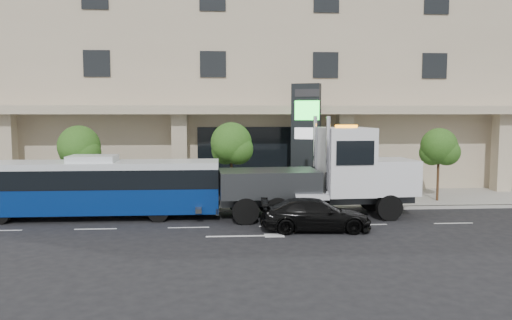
% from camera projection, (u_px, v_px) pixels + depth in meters
% --- Properties ---
extents(ground, '(120.00, 120.00, 0.00)m').
position_uv_depth(ground, '(275.00, 219.00, 23.63)').
color(ground, black).
rests_on(ground, ground).
extents(sidewalk, '(120.00, 6.00, 0.15)m').
position_uv_depth(sidewalk, '(266.00, 199.00, 28.59)').
color(sidewalk, gray).
rests_on(sidewalk, ground).
extents(curb, '(120.00, 0.30, 0.15)m').
position_uv_depth(curb, '(271.00, 209.00, 25.61)').
color(curb, gray).
rests_on(curb, ground).
extents(convention_center, '(60.00, 17.60, 20.00)m').
position_uv_depth(convention_center, '(254.00, 48.00, 38.02)').
color(convention_center, tan).
rests_on(convention_center, ground).
extents(tree_left, '(2.27, 2.20, 4.22)m').
position_uv_depth(tree_left, '(80.00, 149.00, 26.20)').
color(tree_left, '#422B19').
rests_on(tree_left, sidewalk).
extents(tree_mid, '(2.28, 2.20, 4.38)m').
position_uv_depth(tree_mid, '(232.00, 146.00, 26.76)').
color(tree_mid, '#422B19').
rests_on(tree_mid, sidewalk).
extents(tree_right, '(2.10, 2.00, 4.04)m').
position_uv_depth(tree_right, '(439.00, 149.00, 27.59)').
color(tree_right, '#422B19').
rests_on(tree_right, sidewalk).
extents(city_bus, '(11.90, 2.53, 3.01)m').
position_uv_depth(city_bus, '(93.00, 186.00, 23.69)').
color(city_bus, black).
rests_on(city_bus, ground).
extents(tow_truck, '(10.72, 3.12, 4.87)m').
position_uv_depth(tow_truck, '(326.00, 176.00, 23.95)').
color(tow_truck, '#2D3033').
rests_on(tow_truck, ground).
extents(black_sedan, '(4.78, 2.17, 1.36)m').
position_uv_depth(black_sedan, '(316.00, 215.00, 21.30)').
color(black_sedan, black).
rests_on(black_sedan, ground).
extents(signage_pylon, '(1.72, 1.21, 6.55)m').
position_uv_depth(signage_pylon, '(306.00, 140.00, 28.74)').
color(signage_pylon, black).
rests_on(signage_pylon, sidewalk).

